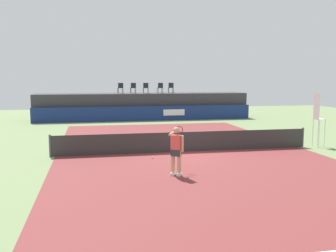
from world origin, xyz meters
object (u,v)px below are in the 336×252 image
Objects in this scene: spectator_chair_center at (146,87)px; tennis_ball at (153,158)px; spectator_chair_far_left at (120,87)px; spectator_chair_right at (160,87)px; net_post_near at (50,146)px; spectator_chair_left at (133,87)px; umpire_chair at (318,116)px; tennis_player at (176,149)px; spectator_chair_far_right at (171,87)px; net_post_far at (303,137)px.

spectator_chair_center reaches higher than tennis_ball.
spectator_chair_far_left is 3.41m from spectator_chair_right.
spectator_chair_right is 17.04m from net_post_near.
spectator_chair_left is 17.30m from umpire_chair.
spectator_chair_left is at bearing 88.24° from tennis_player.
spectator_chair_right is 0.89× the size of net_post_near.
umpire_chair is (7.76, -15.42, -1.11)m from spectator_chair_left.
spectator_chair_far_right is (1.03, 0.42, 0.00)m from spectator_chair_right.
spectator_chair_far_right is 13.06× the size of tennis_ball.
spectator_chair_far_left is at bearing 171.88° from spectator_chair_right.
umpire_chair is at bearing -63.29° from spectator_chair_left.
spectator_chair_far_left is at bearing 74.36° from net_post_near.
spectator_chair_center is at bearing 113.93° from umpire_chair.
tennis_ball is at bearing -89.69° from spectator_chair_far_left.
spectator_chair_center and spectator_chair_far_right have the same top height.
spectator_chair_far_right is 0.50× the size of tennis_player.
spectator_chair_right reaches higher than net_post_near.
spectator_chair_left reaches higher than net_post_near.
spectator_chair_left reaches higher than net_post_far.
net_post_near is at bearing -113.18° from spectator_chair_center.
spectator_chair_far_left is 16.98m from tennis_ball.
spectator_chair_far_right reaches higher than net_post_near.
spectator_chair_left is at bearing 164.15° from spectator_chair_center.
tennis_ball is at bearing -171.93° from umpire_chair.
spectator_chair_right is 13.06× the size of tennis_ball.
spectator_chair_left is 0.89× the size of net_post_far.
spectator_chair_center is 0.89× the size of net_post_far.
tennis_player is at bearing -82.83° from tennis_ball.
spectator_chair_far_left and spectator_chair_right have the same top height.
net_post_far is at bearing -76.70° from spectator_chair_far_right.
net_post_far is (-0.78, 0.01, -1.09)m from umpire_chair.
spectator_chair_left is at bearing -179.23° from spectator_chair_far_right.
spectator_chair_far_right is 0.89× the size of net_post_far.
spectator_chair_far_left is at bearing 179.17° from spectator_chair_far_right.
tennis_player is (-2.90, -19.33, -1.73)m from spectator_chair_right.
tennis_ball is (-7.96, -1.25, -0.46)m from net_post_far.
spectator_chair_right is (3.38, -0.48, 0.00)m from spectator_chair_far_left.
spectator_chair_far_right reaches higher than umpire_chair.
spectator_chair_right is at bearing 109.95° from umpire_chair.
spectator_chair_left is at bearing 70.61° from net_post_near.
spectator_chair_far_left is at bearing 91.37° from tennis_player.
tennis_player is (4.82, -4.30, 0.46)m from net_post_near.
spectator_chair_left is 1.00× the size of spectator_chair_center.
spectator_chair_far_right is (3.32, 0.04, 0.00)m from spectator_chair_left.
net_post_near is (-4.34, -15.52, -2.19)m from spectator_chair_far_left.
spectator_chair_right reaches higher than tennis_ball.
spectator_chair_far_right is at bearing 75.53° from tennis_ball.
umpire_chair reaches higher than tennis_player.
net_post_near is at bearing -119.51° from spectator_chair_far_right.
net_post_far is at bearing 179.04° from umpire_chair.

